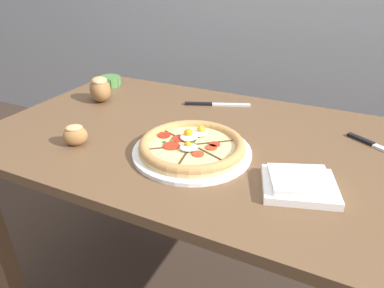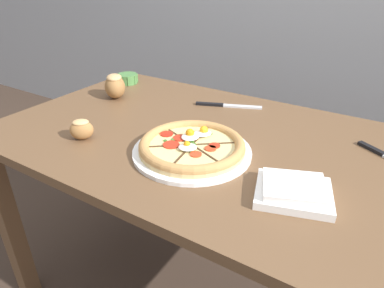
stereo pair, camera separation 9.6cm
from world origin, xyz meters
TOP-DOWN VIEW (x-y plane):
  - dining_table at (0.00, 0.00)m, footprint 1.48×0.82m
  - pizza at (-0.04, -0.11)m, footprint 0.34×0.34m
  - ramekin_bowl at (-0.62, 0.28)m, footprint 0.09×0.09m
  - napkin_folded at (0.27, -0.16)m, footprint 0.21×0.19m
  - bread_piece_near at (-0.37, -0.22)m, footprint 0.09×0.09m
  - bread_piece_far at (-0.54, 0.11)m, footprint 0.13×0.13m
  - knife_main at (0.44, 0.15)m, footprint 0.18×0.12m
  - knife_spare at (-0.11, 0.26)m, footprint 0.24×0.11m

SIDE VIEW (x-z plane):
  - dining_table at x=0.00m, z-range 0.28..1.02m
  - knife_main at x=0.44m, z-range 0.75..0.76m
  - knife_spare at x=-0.11m, z-range 0.75..0.76m
  - napkin_folded at x=0.27m, z-range 0.74..0.78m
  - pizza at x=-0.04m, z-range 0.74..0.79m
  - ramekin_bowl at x=-0.62m, z-range 0.75..0.79m
  - bread_piece_near at x=-0.37m, z-range 0.75..0.81m
  - bread_piece_far at x=-0.54m, z-range 0.75..0.84m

